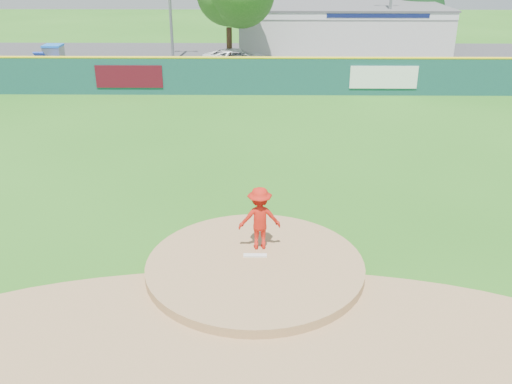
{
  "coord_description": "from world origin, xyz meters",
  "views": [
    {
      "loc": [
        0.17,
        -12.42,
        7.67
      ],
      "look_at": [
        0.0,
        2.0,
        1.3
      ],
      "focal_mm": 40.0,
      "sensor_mm": 36.0,
      "label": 1
    }
  ],
  "objects_px": {
    "pitcher": "(260,218)",
    "van": "(238,59)",
    "pool_building_grp": "(340,28)",
    "playground_slide": "(54,59)"
  },
  "relations": [
    {
      "from": "pool_building_grp",
      "to": "playground_slide",
      "type": "distance_m",
      "value": 20.78
    },
    {
      "from": "pitcher",
      "to": "van",
      "type": "height_order",
      "value": "pitcher"
    },
    {
      "from": "pitcher",
      "to": "pool_building_grp",
      "type": "relative_size",
      "value": 0.11
    },
    {
      "from": "pitcher",
      "to": "pool_building_grp",
      "type": "distance_m",
      "value": 31.78
    },
    {
      "from": "pitcher",
      "to": "van",
      "type": "bearing_deg",
      "value": -92.61
    },
    {
      "from": "pitcher",
      "to": "playground_slide",
      "type": "xyz_separation_m",
      "value": [
        -13.09,
        22.79,
        -0.22
      ]
    },
    {
      "from": "pitcher",
      "to": "van",
      "type": "distance_m",
      "value": 23.86
    },
    {
      "from": "van",
      "to": "pitcher",
      "type": "bearing_deg",
      "value": 173.76
    },
    {
      "from": "pitcher",
      "to": "van",
      "type": "relative_size",
      "value": 0.36
    },
    {
      "from": "van",
      "to": "playground_slide",
      "type": "relative_size",
      "value": 1.49
    }
  ]
}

